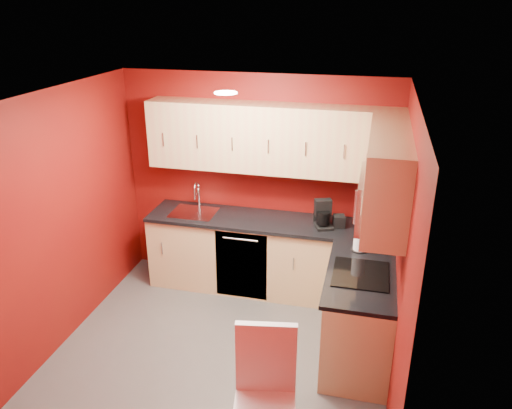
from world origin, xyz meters
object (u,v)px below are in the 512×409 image
at_px(coffee_maker, 324,215).
at_px(paper_towel, 360,237).
at_px(sink, 194,209).
at_px(dining_chair, 264,405).
at_px(napkin_holder, 339,221).
at_px(microwave, 381,199).

xyz_separation_m(coffee_maker, paper_towel, (0.41, -0.46, -0.00)).
height_order(sink, paper_towel, sink).
bearing_deg(dining_chair, paper_towel, 63.97).
relative_size(sink, napkin_holder, 3.85).
xyz_separation_m(coffee_maker, dining_chair, (-0.13, -2.34, -0.51)).
height_order(coffee_maker, dining_chair, coffee_maker).
bearing_deg(coffee_maker, microwave, -80.10).
relative_size(microwave, paper_towel, 2.55).
xyz_separation_m(coffee_maker, napkin_holder, (0.16, 0.05, -0.08)).
bearing_deg(sink, paper_towel, -15.06).
xyz_separation_m(sink, paper_towel, (1.94, -0.52, 0.11)).
bearing_deg(napkin_holder, dining_chair, -97.00).
relative_size(microwave, dining_chair, 0.69).
bearing_deg(dining_chair, coffee_maker, 76.90).
distance_m(sink, dining_chair, 2.81).
height_order(microwave, dining_chair, microwave).
bearing_deg(microwave, paper_towel, 107.38).
bearing_deg(coffee_maker, dining_chair, -114.17).
xyz_separation_m(microwave, dining_chair, (-0.69, -1.40, -1.11)).
distance_m(coffee_maker, dining_chair, 2.40).
xyz_separation_m(microwave, coffee_maker, (-0.56, 0.94, -0.60)).
bearing_deg(microwave, coffee_maker, 120.87).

